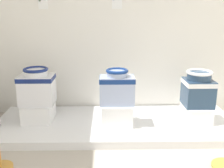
% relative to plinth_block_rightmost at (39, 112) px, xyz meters
% --- Properties ---
extents(display_platform, '(2.85, 1.05, 0.09)m').
position_rel_plinth_block_rightmost_xyz_m(display_platform, '(0.92, -0.06, -0.15)').
color(display_platform, white).
rests_on(display_platform, ground_plane).
extents(plinth_block_rightmost, '(0.34, 0.38, 0.21)m').
position_rel_plinth_block_rightmost_xyz_m(plinth_block_rightmost, '(0.00, 0.00, 0.00)').
color(plinth_block_rightmost, white).
rests_on(plinth_block_rightmost, display_platform).
extents(antique_toilet_rightmost, '(0.40, 0.30, 0.43)m').
position_rel_plinth_block_rightmost_xyz_m(antique_toilet_rightmost, '(0.00, 0.00, 0.32)').
color(antique_toilet_rightmost, white).
rests_on(antique_toilet_rightmost, plinth_block_rightmost).
extents(plinth_block_central_ornate, '(0.35, 0.34, 0.24)m').
position_rel_plinth_block_rightmost_xyz_m(plinth_block_central_ornate, '(0.93, -0.11, 0.02)').
color(plinth_block_central_ornate, white).
rests_on(plinth_block_central_ornate, display_platform).
extents(antique_toilet_central_ornate, '(0.40, 0.25, 0.40)m').
position_rel_plinth_block_rightmost_xyz_m(antique_toilet_central_ornate, '(0.93, -0.11, 0.34)').
color(antique_toilet_central_ornate, '#9FAED0').
rests_on(antique_toilet_central_ornate, plinth_block_central_ornate).
extents(plinth_block_leftmost, '(0.29, 0.38, 0.19)m').
position_rel_plinth_block_rightmost_xyz_m(plinth_block_leftmost, '(1.88, -0.05, -0.01)').
color(plinth_block_leftmost, white).
rests_on(plinth_block_leftmost, display_platform).
extents(antique_toilet_leftmost, '(0.33, 0.33, 0.42)m').
position_rel_plinth_block_rightmost_xyz_m(antique_toilet_leftmost, '(1.88, -0.05, 0.30)').
color(antique_toilet_leftmost, navy).
rests_on(antique_toilet_leftmost, plinth_block_leftmost).
extents(info_placard_first, '(0.12, 0.01, 0.13)m').
position_rel_plinth_block_rightmost_xyz_m(info_placard_first, '(0.03, 0.48, 1.25)').
color(info_placard_first, white).
extents(info_placard_second, '(0.13, 0.01, 0.15)m').
position_rel_plinth_block_rightmost_xyz_m(info_placard_second, '(0.95, 0.48, 1.26)').
color(info_placard_second, white).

